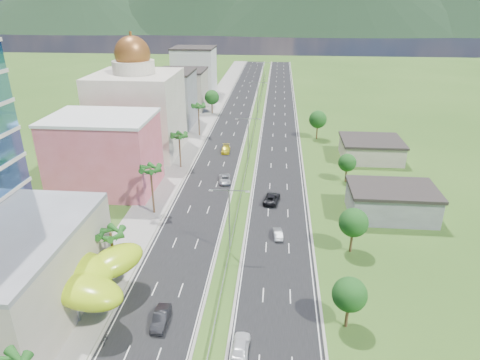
# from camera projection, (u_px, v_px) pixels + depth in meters

# --- Properties ---
(ground) EXTENTS (500.00, 500.00, 0.00)m
(ground) POSITION_uv_depth(u_px,v_px,m) (222.00, 293.00, 58.34)
(ground) COLOR #2D5119
(ground) RESTS_ON ground
(road_left) EXTENTS (11.00, 260.00, 0.04)m
(road_left) POSITION_uv_depth(u_px,v_px,m) (234.00, 118.00, 141.17)
(road_left) COLOR black
(road_left) RESTS_ON ground
(road_right) EXTENTS (11.00, 260.00, 0.04)m
(road_right) POSITION_uv_depth(u_px,v_px,m) (280.00, 119.00, 139.94)
(road_right) COLOR black
(road_right) RESTS_ON ground
(sidewalk_left) EXTENTS (7.00, 260.00, 0.12)m
(sidewalk_left) POSITION_uv_depth(u_px,v_px,m) (206.00, 117.00, 141.93)
(sidewalk_left) COLOR gray
(sidewalk_left) RESTS_ON ground
(median_guardrail) EXTENTS (0.10, 216.06, 0.76)m
(median_guardrail) POSITION_uv_depth(u_px,v_px,m) (253.00, 133.00, 123.86)
(median_guardrail) COLOR gray
(median_guardrail) RESTS_ON ground
(streetlight_median_b) EXTENTS (6.04, 0.25, 11.00)m
(streetlight_median_b) POSITION_uv_depth(u_px,v_px,m) (229.00, 215.00, 64.78)
(streetlight_median_b) COLOR gray
(streetlight_median_b) RESTS_ON ground
(streetlight_median_c) EXTENTS (6.04, 0.25, 11.00)m
(streetlight_median_c) POSITION_uv_depth(u_px,v_px,m) (248.00, 135.00, 101.33)
(streetlight_median_c) COLOR gray
(streetlight_median_c) RESTS_ON ground
(streetlight_median_d) EXTENTS (6.04, 0.25, 11.00)m
(streetlight_median_d) POSITION_uv_depth(u_px,v_px,m) (258.00, 95.00, 142.45)
(streetlight_median_d) COLOR gray
(streetlight_median_d) RESTS_ON ground
(streetlight_median_e) EXTENTS (6.04, 0.25, 11.00)m
(streetlight_median_e) POSITION_uv_depth(u_px,v_px,m) (263.00, 72.00, 183.56)
(streetlight_median_e) COLOR gray
(streetlight_median_e) RESTS_ON ground
(lime_canopy) EXTENTS (18.00, 15.00, 7.40)m
(lime_canopy) POSITION_uv_depth(u_px,v_px,m) (61.00, 272.00, 54.32)
(lime_canopy) COLOR #A2C913
(lime_canopy) RESTS_ON ground
(pink_shophouse) EXTENTS (20.00, 15.00, 15.00)m
(pink_shophouse) POSITION_uv_depth(u_px,v_px,m) (105.00, 155.00, 86.87)
(pink_shophouse) COLOR #D25660
(pink_shophouse) RESTS_ON ground
(domed_building) EXTENTS (20.00, 20.00, 28.70)m
(domed_building) POSITION_uv_depth(u_px,v_px,m) (138.00, 109.00, 106.35)
(domed_building) COLOR beige
(domed_building) RESTS_ON ground
(midrise_grey) EXTENTS (16.00, 15.00, 16.00)m
(midrise_grey) POSITION_uv_depth(u_px,v_px,m) (167.00, 99.00, 130.44)
(midrise_grey) COLOR slate
(midrise_grey) RESTS_ON ground
(midrise_beige) EXTENTS (16.00, 15.00, 13.00)m
(midrise_beige) POSITION_uv_depth(u_px,v_px,m) (183.00, 90.00, 151.14)
(midrise_beige) COLOR #A19B85
(midrise_beige) RESTS_ON ground
(midrise_white) EXTENTS (16.00, 15.00, 18.00)m
(midrise_white) POSITION_uv_depth(u_px,v_px,m) (194.00, 72.00, 171.16)
(midrise_white) COLOR silver
(midrise_white) RESTS_ON ground
(shed_near) EXTENTS (15.00, 10.00, 5.00)m
(shed_near) POSITION_uv_depth(u_px,v_px,m) (391.00, 203.00, 77.90)
(shed_near) COLOR slate
(shed_near) RESTS_ON ground
(shed_far) EXTENTS (14.00, 12.00, 4.40)m
(shed_far) POSITION_uv_depth(u_px,v_px,m) (371.00, 150.00, 105.26)
(shed_far) COLOR #A19B85
(shed_far) RESTS_ON ground
(palm_tree_b) EXTENTS (3.60, 3.60, 8.10)m
(palm_tree_b) POSITION_uv_depth(u_px,v_px,m) (111.00, 235.00, 58.61)
(palm_tree_b) COLOR #47301C
(palm_tree_b) RESTS_ON ground
(palm_tree_c) EXTENTS (3.60, 3.60, 9.60)m
(palm_tree_c) POSITION_uv_depth(u_px,v_px,m) (151.00, 171.00, 76.32)
(palm_tree_c) COLOR #47301C
(palm_tree_c) RESTS_ON ground
(palm_tree_d) EXTENTS (3.60, 3.60, 8.60)m
(palm_tree_d) POSITION_uv_depth(u_px,v_px,m) (179.00, 137.00, 97.71)
(palm_tree_d) COLOR #47301C
(palm_tree_d) RESTS_ON ground
(palm_tree_e) EXTENTS (3.60, 3.60, 9.40)m
(palm_tree_e) POSITION_uv_depth(u_px,v_px,m) (198.00, 107.00, 120.25)
(palm_tree_e) COLOR #47301C
(palm_tree_e) RESTS_ON ground
(leafy_tree_lfar) EXTENTS (4.90, 4.90, 8.05)m
(leafy_tree_lfar) POSITION_uv_depth(u_px,v_px,m) (212.00, 97.00, 144.18)
(leafy_tree_lfar) COLOR #47301C
(leafy_tree_lfar) RESTS_ON ground
(leafy_tree_ra) EXTENTS (4.20, 4.20, 6.90)m
(leafy_tree_ra) POSITION_uv_depth(u_px,v_px,m) (350.00, 295.00, 50.56)
(leafy_tree_ra) COLOR #47301C
(leafy_tree_ra) RESTS_ON ground
(leafy_tree_rb) EXTENTS (4.55, 4.55, 7.47)m
(leafy_tree_rb) POSITION_uv_depth(u_px,v_px,m) (354.00, 223.00, 65.69)
(leafy_tree_rb) COLOR #47301C
(leafy_tree_rb) RESTS_ON ground
(leafy_tree_rc) EXTENTS (3.85, 3.85, 6.33)m
(leafy_tree_rc) POSITION_uv_depth(u_px,v_px,m) (347.00, 163.00, 91.35)
(leafy_tree_rc) COLOR #47301C
(leafy_tree_rc) RESTS_ON ground
(leafy_tree_rd) EXTENTS (4.90, 4.90, 8.05)m
(leafy_tree_rd) POSITION_uv_depth(u_px,v_px,m) (318.00, 119.00, 118.60)
(leafy_tree_rd) COLOR #47301C
(leafy_tree_rd) RESTS_ON ground
(mountain_ridge) EXTENTS (860.00, 140.00, 90.00)m
(mountain_ridge) POSITION_uv_depth(u_px,v_px,m) (329.00, 32.00, 464.59)
(mountain_ridge) COLOR black
(mountain_ridge) RESTS_ON ground
(car_dark_left) EXTENTS (1.82, 4.91, 1.60)m
(car_dark_left) POSITION_uv_depth(u_px,v_px,m) (161.00, 318.00, 52.57)
(car_dark_left) COLOR black
(car_dark_left) RESTS_ON road_left
(car_silver_mid_left) EXTENTS (3.13, 5.46, 1.44)m
(car_silver_mid_left) POSITION_uv_depth(u_px,v_px,m) (225.00, 179.00, 92.35)
(car_silver_mid_left) COLOR #A4A7AB
(car_silver_mid_left) RESTS_ON road_left
(car_yellow_far_left) EXTENTS (2.40, 5.33, 1.51)m
(car_yellow_far_left) POSITION_uv_depth(u_px,v_px,m) (226.00, 149.00, 110.10)
(car_yellow_far_left) COLOR gold
(car_yellow_far_left) RESTS_ON road_left
(car_white_near_right) EXTENTS (2.14, 4.86, 1.63)m
(car_white_near_right) POSITION_uv_depth(u_px,v_px,m) (240.00, 346.00, 48.34)
(car_white_near_right) COLOR white
(car_white_near_right) RESTS_ON road_right
(car_silver_right) EXTENTS (1.81, 4.10, 1.31)m
(car_silver_right) POSITION_uv_depth(u_px,v_px,m) (278.00, 233.00, 71.48)
(car_silver_right) COLOR #93959A
(car_silver_right) RESTS_ON road_right
(car_dark_far_right) EXTENTS (3.57, 6.12, 1.60)m
(car_dark_far_right) POSITION_uv_depth(u_px,v_px,m) (272.00, 198.00, 83.57)
(car_dark_far_right) COLOR black
(car_dark_far_right) RESTS_ON road_right
(motorcycle) EXTENTS (0.70, 1.83, 1.14)m
(motorcycle) POSITION_uv_depth(u_px,v_px,m) (105.00, 339.00, 49.69)
(motorcycle) COLOR black
(motorcycle) RESTS_ON road_left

